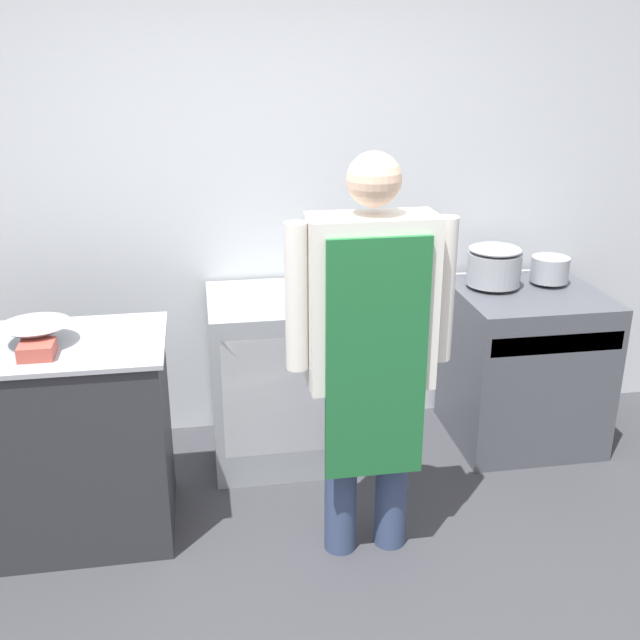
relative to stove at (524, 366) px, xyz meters
The scene contains 9 objects.
wall_back 1.65m from the stove, 161.94° to the left, with size 8.00×0.05×2.70m.
prep_counter 2.49m from the stove, 168.78° to the right, with size 1.09×0.63×0.93m.
stove is the anchor object (origin of this frame).
fridge_unit 1.41m from the stove, behind, with size 0.61×0.66×0.89m.
person_cook 1.47m from the stove, 142.42° to the right, with size 0.68×0.24×1.74m.
mixing_bowl 2.53m from the stove, 168.71° to the right, with size 0.29×0.29×0.09m.
plastic_tub 2.54m from the stove, 165.29° to the right, with size 0.14×0.14×0.06m.
stock_pot 0.60m from the stove, 144.25° to the left, with size 0.29×0.29×0.22m.
sauce_pot 0.55m from the stove, 39.00° to the left, with size 0.21×0.21×0.14m.
Camera 1 is at (-0.43, -1.99, 2.13)m, focal length 42.00 mm.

